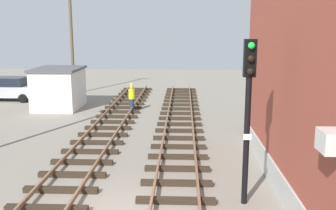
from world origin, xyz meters
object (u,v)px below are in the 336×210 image
(control_hut, at_px, (59,88))
(parked_car_silver, at_px, (10,89))
(utility_pole_far, at_px, (72,38))
(track_worker_foreground, at_px, (132,98))
(signal_mast, at_px, (248,103))

(control_hut, height_order, parked_car_silver, control_hut)
(utility_pole_far, bearing_deg, track_worker_foreground, -49.61)
(signal_mast, relative_size, track_worker_foreground, 2.72)
(control_hut, relative_size, parked_car_silver, 0.90)
(control_hut, height_order, track_worker_foreground, control_hut)
(control_hut, bearing_deg, signal_mast, -53.73)
(utility_pole_far, height_order, track_worker_foreground, utility_pole_far)
(control_hut, distance_m, track_worker_foreground, 5.19)
(control_hut, xyz_separation_m, track_worker_foreground, (5.09, -0.93, -0.46))
(parked_car_silver, xyz_separation_m, track_worker_foreground, (9.70, -3.62, 0.03))
(signal_mast, relative_size, control_hut, 1.34)
(utility_pole_far, xyz_separation_m, track_worker_foreground, (5.74, -6.75, -3.67))
(control_hut, relative_size, utility_pole_far, 0.43)
(control_hut, bearing_deg, utility_pole_far, 96.41)
(signal_mast, xyz_separation_m, track_worker_foreground, (-5.30, 13.23, -2.27))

